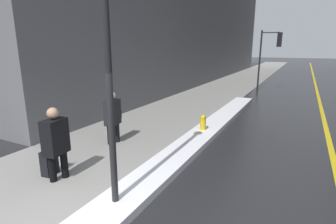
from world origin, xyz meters
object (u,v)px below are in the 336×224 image
at_px(rolling_suitcase, 49,163).
at_px(fire_hydrant, 203,125).
at_px(traffic_light_near, 271,48).
at_px(pedestrian_trailing, 56,141).
at_px(pedestrian_nearside, 113,115).
at_px(lamp_post, 106,19).

distance_m(rolling_suitcase, fire_hydrant, 4.90).
xyz_separation_m(traffic_light_near, pedestrian_trailing, (-2.62, -15.00, -1.95)).
bearing_deg(pedestrian_nearside, pedestrian_trailing, 0.81).
xyz_separation_m(traffic_light_near, pedestrian_nearside, (-3.00, -12.58, -1.98)).
distance_m(lamp_post, pedestrian_trailing, 3.04).
bearing_deg(fire_hydrant, lamp_post, -89.66).
xyz_separation_m(pedestrian_nearside, rolling_suitcase, (0.00, -2.35, -0.60)).
bearing_deg(rolling_suitcase, lamp_post, 72.25).
bearing_deg(pedestrian_trailing, fire_hydrant, 149.78).
bearing_deg(lamp_post, traffic_light_near, 87.05).
bearing_deg(fire_hydrant, pedestrian_trailing, -112.05).
relative_size(pedestrian_trailing, rolling_suitcase, 1.76).
bearing_deg(lamp_post, rolling_suitcase, 170.42).
bearing_deg(traffic_light_near, pedestrian_trailing, -105.11).
xyz_separation_m(pedestrian_trailing, rolling_suitcase, (-0.38, 0.06, -0.63)).
bearing_deg(pedestrian_nearside, traffic_light_near, 158.41).
bearing_deg(rolling_suitcase, pedestrian_trailing, 72.26).
distance_m(pedestrian_trailing, fire_hydrant, 4.84).
bearing_deg(pedestrian_trailing, lamp_post, 72.25).
height_order(lamp_post, pedestrian_trailing, lamp_post).
distance_m(pedestrian_trailing, rolling_suitcase, 0.73).
height_order(lamp_post, traffic_light_near, lamp_post).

